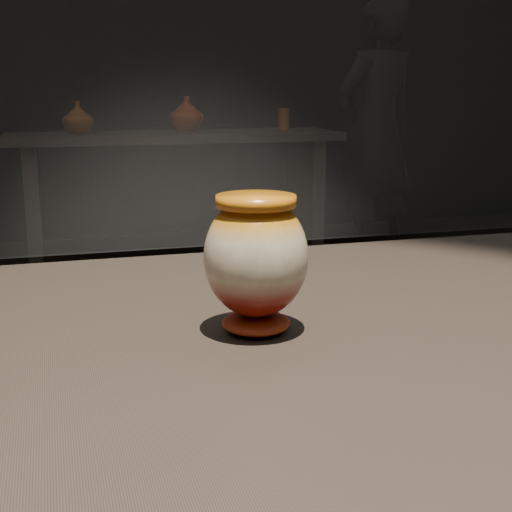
{
  "coord_description": "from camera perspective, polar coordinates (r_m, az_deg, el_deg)",
  "views": [
    {
      "loc": [
        -0.21,
        -0.72,
        1.16
      ],
      "look_at": [
        -0.0,
        0.0,
        0.99
      ],
      "focal_mm": 50.0,
      "sensor_mm": 36.0,
      "label": 1
    }
  ],
  "objects": [
    {
      "name": "back_vase_left",
      "position": [
        4.37,
        -14.06,
        10.69
      ],
      "size": [
        0.24,
        0.24,
        0.19
      ],
      "primitive_type": "imported",
      "rotation": [
        0.0,
        0.0,
        3.6
      ],
      "color": "#914C15",
      "rests_on": "back_shelf"
    },
    {
      "name": "back_shelf",
      "position": [
        4.44,
        -6.44,
        6.41
      ],
      "size": [
        2.0,
        0.6,
        0.9
      ],
      "color": "black",
      "rests_on": "ground"
    },
    {
      "name": "visitor",
      "position": [
        4.89,
        9.57,
        9.75
      ],
      "size": [
        0.74,
        0.59,
        1.75
      ],
      "primitive_type": "imported",
      "rotation": [
        0.0,
        0.0,
        3.45
      ],
      "color": "black",
      "rests_on": "ground"
    },
    {
      "name": "back_vase_right",
      "position": [
        4.62,
        2.22,
        10.88
      ],
      "size": [
        0.07,
        0.07,
        0.14
      ],
      "primitive_type": "cylinder",
      "color": "#914C15",
      "rests_on": "back_shelf"
    },
    {
      "name": "back_vase_mid",
      "position": [
        4.47,
        -5.58,
        11.25
      ],
      "size": [
        0.23,
        0.23,
        0.21
      ],
      "primitive_type": "imported",
      "rotation": [
        0.0,
        0.0,
        6.16
      ],
      "color": "maroon",
      "rests_on": "back_shelf"
    },
    {
      "name": "main_vase",
      "position": [
        0.77,
        0.0,
        -0.2
      ],
      "size": [
        0.14,
        0.14,
        0.15
      ],
      "rotation": [
        0.0,
        0.0,
        0.25
      ],
      "color": "maroon",
      "rests_on": "display_plinth"
    }
  ]
}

